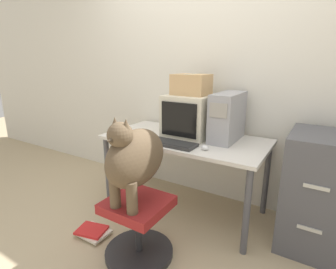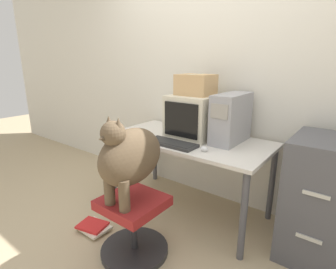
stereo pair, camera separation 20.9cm
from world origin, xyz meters
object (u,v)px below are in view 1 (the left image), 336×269
cardboard_box (192,85)px  pc_tower (227,117)px  filing_cabinet (315,191)px  crt_monitor (191,115)px  office_chair (138,227)px  book_stack_floor (93,232)px  keyboard (170,143)px  dog (135,158)px

cardboard_box → pc_tower: bearing=4.8°
pc_tower → filing_cabinet: 0.88m
crt_monitor → office_chair: 1.08m
pc_tower → crt_monitor: bearing=-174.6°
pc_tower → book_stack_floor: 1.49m
keyboard → book_stack_floor: keyboard is taller
cardboard_box → book_stack_floor: (-0.44, -0.88, -1.16)m
office_chair → pc_tower: bearing=70.0°
crt_monitor → filing_cabinet: bearing=-1.5°
crt_monitor → office_chair: bearing=-88.7°
crt_monitor → office_chair: size_ratio=0.90×
filing_cabinet → cardboard_box: bearing=178.3°
keyboard → crt_monitor: bearing=88.2°
cardboard_box → book_stack_floor: size_ratio=1.14×
dog → cardboard_box: size_ratio=1.98×
crt_monitor → keyboard: bearing=-91.8°
pc_tower → dog: 0.96m
pc_tower → dog: (-0.32, -0.89, -0.15)m
keyboard → filing_cabinet: filing_cabinet is taller
crt_monitor → office_chair: (0.02, -0.84, -0.68)m
crt_monitor → dog: size_ratio=0.74×
dog → cardboard_box: (-0.02, 0.86, 0.41)m
filing_cabinet → book_stack_floor: 1.79m
crt_monitor → pc_tower: bearing=5.4°
pc_tower → dog: bearing=-109.7°
crt_monitor → keyboard: crt_monitor is taller
filing_cabinet → dog: bearing=-141.9°
pc_tower → keyboard: pc_tower is taller
keyboard → book_stack_floor: size_ratio=1.65×
office_chair → cardboard_box: size_ratio=1.62×
pc_tower → keyboard: bearing=-132.6°
keyboard → dog: dog is taller
crt_monitor → dog: crt_monitor is taller
keyboard → dog: 0.51m
office_chair → book_stack_floor: size_ratio=1.86×
pc_tower → keyboard: 0.55m
office_chair → filing_cabinet: (1.06, 0.81, 0.21)m
keyboard → book_stack_floor: bearing=-129.3°
filing_cabinet → cardboard_box: 1.31m
cardboard_box → keyboard: bearing=-91.8°
pc_tower → cardboard_box: 0.43m
book_stack_floor → crt_monitor: bearing=63.2°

